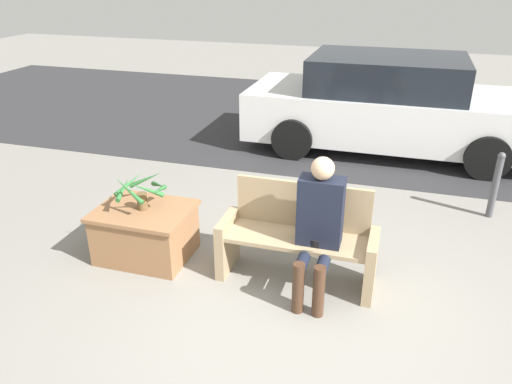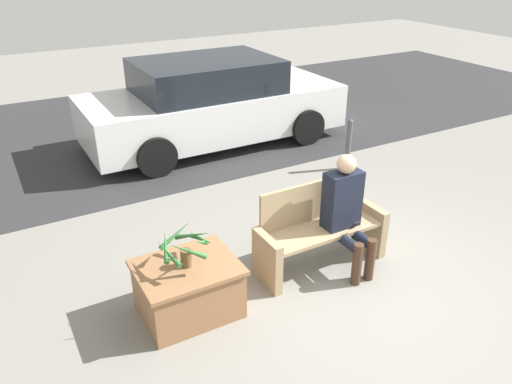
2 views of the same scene
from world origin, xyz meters
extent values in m
plane|color=gray|center=(0.00, 0.00, 0.00)|extent=(30.00, 30.00, 0.00)
cube|color=#2D2D30|center=(0.00, 6.07, 0.00)|extent=(20.00, 6.00, 0.01)
cube|color=tan|center=(-0.79, 0.62, 0.28)|extent=(0.09, 0.49, 0.57)
cube|color=tan|center=(0.59, 0.62, 0.28)|extent=(0.09, 0.49, 0.57)
cube|color=tan|center=(-0.10, 0.62, 0.45)|extent=(1.29, 0.45, 0.04)
cube|color=tan|center=(-0.10, 0.84, 0.70)|extent=(1.29, 0.04, 0.46)
cube|color=black|center=(0.11, 0.58, 0.79)|extent=(0.40, 0.22, 0.63)
sphere|color=tan|center=(0.11, 0.56, 1.20)|extent=(0.20, 0.20, 0.20)
cylinder|color=black|center=(0.02, 0.37, 0.41)|extent=(0.11, 0.43, 0.11)
cylinder|color=black|center=(0.20, 0.37, 0.41)|extent=(0.11, 0.43, 0.11)
cylinder|color=#472D1E|center=(0.02, 0.15, 0.24)|extent=(0.10, 0.10, 0.49)
cylinder|color=#472D1E|center=(0.20, 0.15, 0.24)|extent=(0.10, 0.10, 0.49)
cube|color=black|center=(0.11, 0.35, 0.58)|extent=(0.07, 0.09, 0.12)
cube|color=#936642|center=(-1.67, 0.60, 0.27)|extent=(0.89, 0.70, 0.54)
cube|color=#936642|center=(-1.67, 0.60, 0.52)|extent=(0.94, 0.75, 0.04)
cylinder|color=brown|center=(-1.67, 0.60, 0.63)|extent=(0.10, 0.10, 0.17)
cone|color=#2D6B33|center=(-1.50, 0.62, 0.76)|extent=(0.11, 0.37, 0.14)
cone|color=#2D6B33|center=(-1.55, 0.72, 0.77)|extent=(0.29, 0.30, 0.16)
cone|color=#2D6B33|center=(-1.71, 0.76, 0.79)|extent=(0.36, 0.12, 0.20)
cone|color=#2D6B33|center=(-1.84, 0.65, 0.77)|extent=(0.16, 0.36, 0.16)
cone|color=#2D6B33|center=(-1.85, 0.56, 0.76)|extent=(0.13, 0.37, 0.13)
cone|color=#2D6B33|center=(-1.71, 0.44, 0.81)|extent=(0.35, 0.13, 0.23)
cone|color=#2D6B33|center=(-1.55, 0.50, 0.81)|extent=(0.25, 0.30, 0.24)
cube|color=silver|center=(0.52, 4.68, 0.58)|extent=(4.48, 1.80, 0.74)
cube|color=black|center=(0.41, 4.68, 1.22)|extent=(2.33, 1.66, 0.54)
cylinder|color=black|center=(1.91, 3.78, 0.32)|extent=(0.63, 0.18, 0.63)
cylinder|color=black|center=(1.91, 5.58, 0.32)|extent=(0.63, 0.18, 0.63)
cylinder|color=black|center=(-0.87, 3.78, 0.32)|extent=(0.63, 0.18, 0.63)
cylinder|color=black|center=(-0.87, 5.58, 0.32)|extent=(0.63, 0.18, 0.63)
cylinder|color=#4C4C51|center=(1.85, 2.57, 0.38)|extent=(0.08, 0.08, 0.75)
sphere|color=#4C4C51|center=(1.85, 2.57, 0.78)|extent=(0.09, 0.09, 0.09)
camera|label=1|loc=(0.70, -3.34, 2.80)|focal=35.00mm
camera|label=2|loc=(-3.00, -3.06, 3.24)|focal=35.00mm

